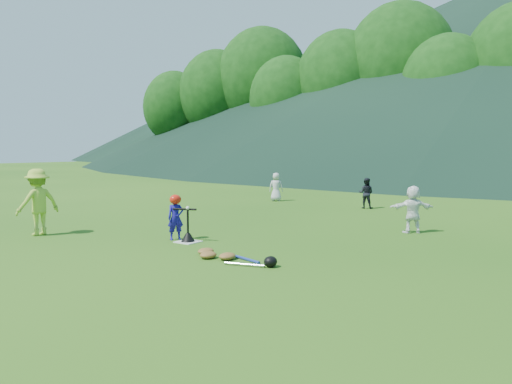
% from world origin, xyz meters
% --- Properties ---
extents(ground, '(120.00, 120.00, 0.00)m').
position_xyz_m(ground, '(0.00, 0.00, 0.00)').
color(ground, '#245212').
rests_on(ground, ground).
extents(home_plate, '(0.45, 0.45, 0.02)m').
position_xyz_m(home_plate, '(0.00, 0.00, 0.01)').
color(home_plate, silver).
rests_on(home_plate, ground).
extents(baseball, '(0.08, 0.08, 0.08)m').
position_xyz_m(baseball, '(0.00, 0.00, 0.74)').
color(baseball, white).
rests_on(baseball, batting_tee).
extents(batter_child, '(0.38, 0.42, 0.97)m').
position_xyz_m(batter_child, '(-0.43, 0.07, 0.48)').
color(batter_child, navy).
rests_on(batter_child, ground).
extents(adult_coach, '(0.67, 1.04, 1.54)m').
position_xyz_m(adult_coach, '(-3.45, -1.34, 0.77)').
color(adult_coach, '#A2C439').
rests_on(adult_coach, ground).
extents(fielder_a, '(0.62, 0.54, 1.08)m').
position_xyz_m(fielder_a, '(-3.07, 8.12, 0.54)').
color(fielder_a, '#BDBDBD').
rests_on(fielder_a, ground).
extents(fielder_b, '(0.56, 0.48, 1.02)m').
position_xyz_m(fielder_b, '(0.67, 7.89, 0.51)').
color(fielder_b, black).
rests_on(fielder_b, ground).
extents(fielder_d, '(1.03, 0.91, 1.13)m').
position_xyz_m(fielder_d, '(3.51, 3.97, 0.56)').
color(fielder_d, white).
rests_on(fielder_d, ground).
extents(batting_tee, '(0.30, 0.30, 0.68)m').
position_xyz_m(batting_tee, '(0.00, 0.00, 0.13)').
color(batting_tee, black).
rests_on(batting_tee, home_plate).
extents(batter_gear, '(0.73, 0.26, 0.33)m').
position_xyz_m(batter_gear, '(-0.40, 0.06, 0.87)').
color(batter_gear, red).
rests_on(batter_gear, ground).
extents(equipment_pile, '(1.80, 0.62, 0.19)m').
position_xyz_m(equipment_pile, '(1.73, -0.83, 0.07)').
color(equipment_pile, olive).
rests_on(equipment_pile, ground).
extents(outfield_fence, '(70.07, 0.08, 1.33)m').
position_xyz_m(outfield_fence, '(0.00, 28.00, 0.70)').
color(outfield_fence, gray).
rests_on(outfield_fence, ground).
extents(tree_line, '(70.04, 11.40, 14.82)m').
position_xyz_m(tree_line, '(0.20, 33.83, 8.21)').
color(tree_line, '#382314').
rests_on(tree_line, ground).
extents(distant_hills, '(155.00, 140.00, 32.00)m').
position_xyz_m(distant_hills, '(-7.63, 81.81, 14.98)').
color(distant_hills, black).
rests_on(distant_hills, ground).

